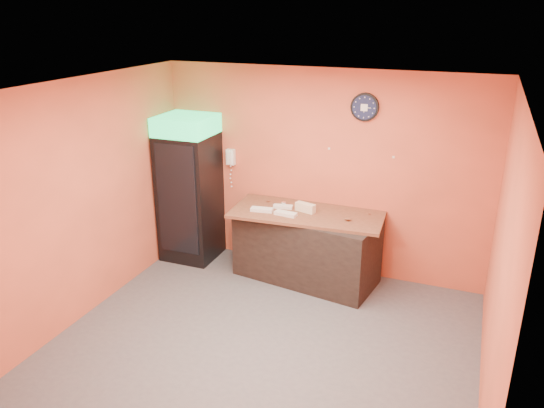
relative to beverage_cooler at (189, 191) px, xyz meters
The scene contains 15 objects.
floor 2.66m from the beverage_cooler, 40.89° to the right, with size 4.50×4.50×0.00m, color #47474C.
back_wall 1.93m from the beverage_cooler, 12.12° to the left, with size 4.50×0.02×2.80m, color #E15F3F.
left_wall 1.69m from the beverage_cooler, 104.00° to the right, with size 0.02×4.00×2.80m, color #E15F3F.
right_wall 4.42m from the beverage_cooler, 21.35° to the right, with size 0.02×4.00×2.80m, color #E15F3F.
ceiling 3.02m from the beverage_cooler, 40.89° to the right, with size 4.50×4.00×0.02m, color white.
beverage_cooler is the anchor object (origin of this frame).
prep_counter 1.89m from the beverage_cooler, ahead, with size 1.87×0.83×0.93m, color black.
wall_clock 2.75m from the beverage_cooler, ahead, with size 0.36×0.06×0.36m.
wall_phone 0.78m from the beverage_cooler, 33.75° to the left, with size 0.12×0.11×0.22m.
butcher_paper 1.80m from the beverage_cooler, ahead, with size 1.99×0.90×0.04m, color brown.
sub_roll_stack 1.77m from the beverage_cooler, ahead, with size 0.29×0.16×0.12m.
wrapped_sandwich_left 1.25m from the beverage_cooler, ahead, with size 0.30×0.12×0.04m, color silver.
wrapped_sandwich_mid 1.59m from the beverage_cooler, ahead, with size 0.29×0.11×0.04m, color silver.
wrapped_sandwich_right 1.45m from the beverage_cooler, ahead, with size 0.26×0.10×0.04m, color silver.
kitchen_tool 1.44m from the beverage_cooler, ahead, with size 0.06×0.06×0.06m, color silver.
Camera 1 is at (1.92, -4.63, 3.52)m, focal length 35.00 mm.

